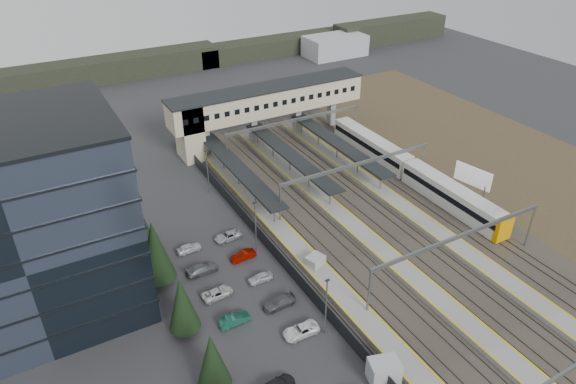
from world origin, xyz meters
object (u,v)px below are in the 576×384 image
relay_cabin_far (315,263)px  train (409,170)px  footbridge (255,105)px  relay_cabin_near (384,371)px  office_building (17,228)px  billboard (473,177)px

relay_cabin_far → train: bearing=25.0°
footbridge → relay_cabin_near: bearing=-103.4°
relay_cabin_far → train: train is taller
office_building → billboard: 66.02m
relay_cabin_near → relay_cabin_far: size_ratio=1.32×
relay_cabin_far → train: (26.91, 12.55, 1.10)m
relay_cabin_near → billboard: (35.37, 22.23, 2.50)m
relay_cabin_near → footbridge: bearing=76.6°
office_building → relay_cabin_near: (29.83, -28.47, -10.87)m
office_building → train: bearing=2.8°
office_building → relay_cabin_far: size_ratio=8.73×
footbridge → train: (16.30, -27.05, -5.77)m
train → relay_cabin_near: bearing=-133.8°
relay_cabin_far → footbridge: 41.56m
office_building → relay_cabin_near: bearing=-43.7°
office_building → relay_cabin_far: office_building is taller
billboard → train: bearing=119.5°
footbridge → relay_cabin_far: bearing=-105.0°
train → billboard: size_ratio=6.56×
relay_cabin_near → relay_cabin_far: (3.26, 18.87, -0.26)m
footbridge → train: 32.10m
footbridge → office_building: bearing=-145.5°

